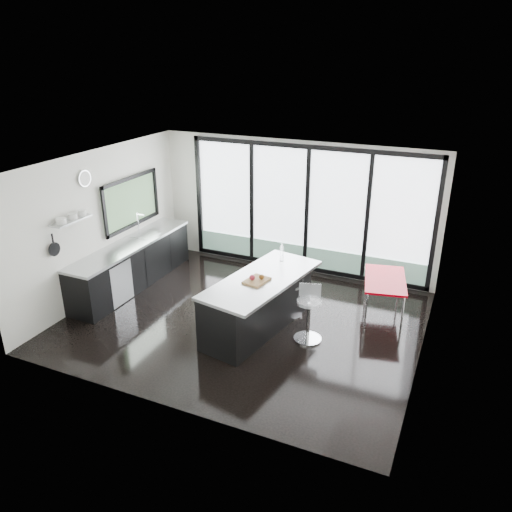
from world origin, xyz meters
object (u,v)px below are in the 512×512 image
at_px(island, 258,302).
at_px(bar_stool_far, 292,300).
at_px(bar_stool_near, 308,320).
at_px(red_table, 383,295).

relative_size(island, bar_stool_far, 4.05).
bearing_deg(bar_stool_near, island, 163.18).
bearing_deg(bar_stool_near, red_table, 42.08).
bearing_deg(bar_stool_far, island, -114.82).
relative_size(island, bar_stool_near, 3.41).
height_order(bar_stool_near, red_table, bar_stool_near).
bearing_deg(island, bar_stool_near, -1.61).
bearing_deg(red_table, bar_stool_far, -151.40).
bearing_deg(bar_stool_near, bar_stool_far, 113.63).
bearing_deg(red_table, bar_stool_near, -122.71).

